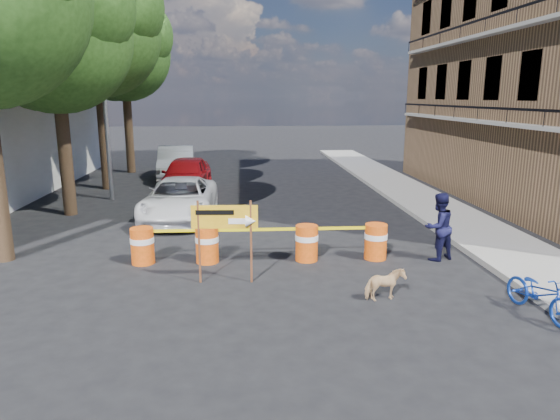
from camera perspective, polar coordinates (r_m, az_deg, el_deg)
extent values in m
plane|color=black|center=(11.27, -0.02, -8.11)|extent=(120.00, 120.00, 0.00)
cube|color=gray|center=(18.35, 18.14, -0.25)|extent=(2.40, 40.00, 0.15)
cylinder|color=#332316|center=(18.56, -23.41, 6.70)|extent=(0.44, 0.44, 4.76)
sphere|color=#214614|center=(18.59, -24.43, 17.68)|extent=(5.00, 5.00, 5.00)
sphere|color=#214614|center=(17.96, -22.46, 20.81)|extent=(3.75, 3.75, 3.75)
sphere|color=#214614|center=(19.37, -25.76, 15.29)|extent=(3.50, 3.50, 3.50)
cylinder|color=#332316|center=(23.32, -19.55, 8.75)|extent=(0.44, 0.44, 5.32)
sphere|color=#214614|center=(23.42, -20.31, 18.52)|extent=(5.40, 5.40, 5.40)
sphere|color=#214614|center=(22.81, -18.45, 21.24)|extent=(4.05, 4.05, 4.05)
sphere|color=#214614|center=(24.22, -21.65, 16.39)|extent=(3.78, 3.78, 3.78)
cylinder|color=#332316|center=(28.18, -16.92, 9.12)|extent=(0.44, 0.44, 4.93)
sphere|color=#214614|center=(28.22, -17.43, 16.62)|extent=(4.80, 4.80, 4.80)
sphere|color=#214614|center=(27.66, -15.99, 18.63)|extent=(3.60, 3.60, 3.60)
sphere|color=#214614|center=(28.92, -18.50, 15.04)|extent=(3.36, 3.36, 3.36)
cylinder|color=gray|center=(20.66, -19.43, 12.05)|extent=(0.16, 0.16, 8.00)
cylinder|color=#C84B0B|center=(12.73, -15.45, -3.97)|extent=(0.56, 0.56, 0.90)
cylinder|color=white|center=(12.69, -15.49, -3.32)|extent=(0.58, 0.58, 0.14)
cylinder|color=#C84B0B|center=(12.49, -8.33, -3.95)|extent=(0.56, 0.56, 0.90)
cylinder|color=white|center=(12.45, -8.36, -3.29)|extent=(0.58, 0.58, 0.14)
cylinder|color=#C84B0B|center=(12.52, 3.06, -3.79)|extent=(0.56, 0.56, 0.90)
cylinder|color=white|center=(12.48, 3.07, -3.13)|extent=(0.58, 0.58, 0.14)
cylinder|color=#C84B0B|center=(12.85, 10.88, -3.57)|extent=(0.56, 0.56, 0.90)
cylinder|color=white|center=(12.81, 10.91, -2.92)|extent=(0.58, 0.58, 0.14)
cylinder|color=#592D19|center=(11.03, -9.23, -3.66)|extent=(0.05, 0.05, 1.86)
cylinder|color=#592D19|center=(10.92, -3.32, -3.68)|extent=(0.05, 0.05, 1.86)
cube|color=gold|center=(10.82, -6.37, -0.79)|extent=(1.44, 0.12, 0.52)
cube|color=white|center=(10.80, -4.84, -1.29)|extent=(0.41, 0.04, 0.12)
cone|color=white|center=(10.78, -3.36, -1.29)|extent=(0.24, 0.28, 0.27)
cube|color=black|center=(10.80, -7.48, -0.29)|extent=(0.82, 0.06, 0.10)
imported|color=black|center=(13.06, 17.66, -1.83)|extent=(1.03, 0.94, 1.72)
imported|color=#153CB0|center=(10.49, 27.81, -6.40)|extent=(0.74, 0.98, 1.68)
imported|color=#DDB37F|center=(10.36, 11.89, -8.35)|extent=(0.85, 0.53, 0.67)
imported|color=white|center=(17.05, -11.40, 1.23)|extent=(2.36, 4.90, 1.35)
imported|color=#9A0C11|center=(21.57, -10.67, 3.95)|extent=(2.05, 4.63, 1.55)
imported|color=#B3B7BB|center=(25.53, -11.78, 5.32)|extent=(2.18, 5.02, 1.61)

